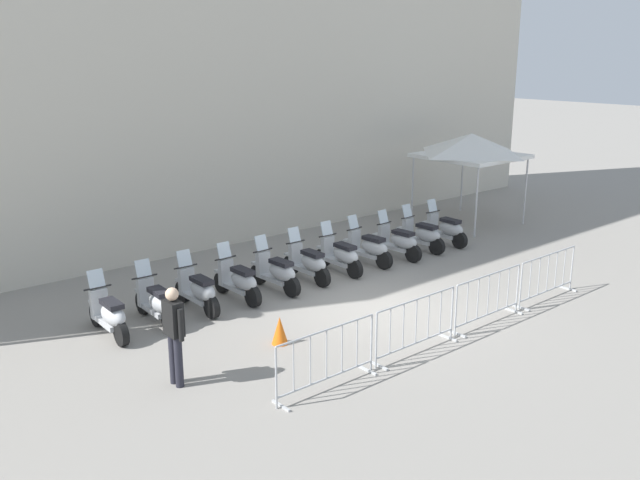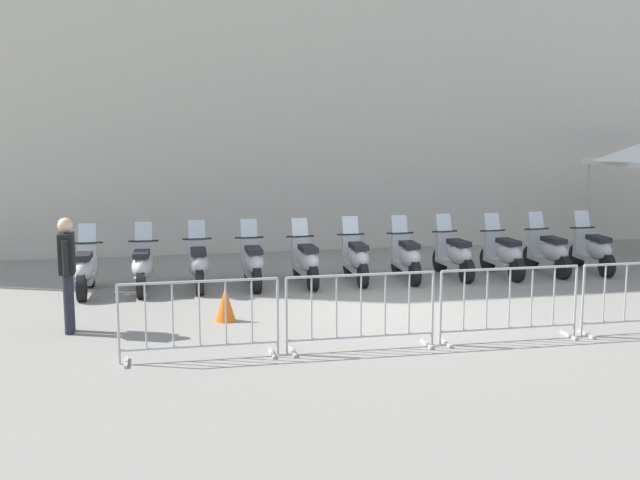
{
  "view_description": "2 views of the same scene",
  "coord_description": "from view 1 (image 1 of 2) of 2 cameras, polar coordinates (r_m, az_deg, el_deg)",
  "views": [
    {
      "loc": [
        -10.15,
        -9.92,
        5.46
      ],
      "look_at": [
        0.19,
        2.18,
        1.05
      ],
      "focal_mm": 38.72,
      "sensor_mm": 36.0,
      "label": 1
    },
    {
      "loc": [
        -3.8,
        -12.15,
        3.11
      ],
      "look_at": [
        -0.8,
        2.07,
        0.91
      ],
      "focal_mm": 43.73,
      "sensor_mm": 36.0,
      "label": 2
    }
  ],
  "objects": [
    {
      "name": "canopy_tent",
      "position": [
        22.53,
        12.39,
        7.61
      ],
      "size": [
        2.82,
        2.82,
        2.91
      ],
      "color": "silver",
      "rests_on": "ground"
    },
    {
      "name": "motorcycle_9",
      "position": [
        19.47,
        8.41,
        0.41
      ],
      "size": [
        0.56,
        1.72,
        1.24
      ],
      "color": "black",
      "rests_on": "ground"
    },
    {
      "name": "motorcycle_5",
      "position": [
        16.73,
        -0.98,
        -1.93
      ],
      "size": [
        0.56,
        1.72,
        1.24
      ],
      "color": "black",
      "rests_on": "ground"
    },
    {
      "name": "motorcycle_3",
      "position": [
        15.56,
        -6.73,
        -3.41
      ],
      "size": [
        0.56,
        1.72,
        1.24
      ],
      "color": "black",
      "rests_on": "ground"
    },
    {
      "name": "motorcycle_1",
      "position": [
        14.56,
        -13.37,
        -5.07
      ],
      "size": [
        0.56,
        1.72,
        1.24
      ],
      "color": "black",
      "rests_on": "ground"
    },
    {
      "name": "traffic_cone",
      "position": [
        13.32,
        -3.34,
        -7.47
      ],
      "size": [
        0.32,
        0.32,
        0.55
      ],
      "primitive_type": "cone",
      "color": "orange",
      "rests_on": "ground"
    },
    {
      "name": "barrier_segment_2",
      "position": [
        14.59,
        13.72,
        -4.76
      ],
      "size": [
        2.12,
        0.44,
        1.07
      ],
      "color": "#B2B5B7",
      "rests_on": "ground"
    },
    {
      "name": "motorcycle_7",
      "position": [
        18.05,
        4.04,
        -0.66
      ],
      "size": [
        0.56,
        1.73,
        1.24
      ],
      "color": "black",
      "rests_on": "ground"
    },
    {
      "name": "barrier_segment_3",
      "position": [
        16.35,
        18.28,
        -2.9
      ],
      "size": [
        2.12,
        0.44,
        1.07
      ],
      "color": "#B2B5B7",
      "rests_on": "ground"
    },
    {
      "name": "motorcycle_6",
      "position": [
        17.34,
        1.71,
        -1.31
      ],
      "size": [
        0.56,
        1.72,
        1.24
      ],
      "color": "black",
      "rests_on": "ground"
    },
    {
      "name": "motorcycle_2",
      "position": [
        15.07,
        -10.02,
        -4.17
      ],
      "size": [
        0.56,
        1.72,
        1.24
      ],
      "color": "black",
      "rests_on": "ground"
    },
    {
      "name": "motorcycle_10",
      "position": [
        20.22,
        10.34,
        0.88
      ],
      "size": [
        0.56,
        1.72,
        1.24
      ],
      "color": "black",
      "rests_on": "ground"
    },
    {
      "name": "motorcycle_4",
      "position": [
        16.07,
        -3.59,
        -2.7
      ],
      "size": [
        0.56,
        1.72,
        1.24
      ],
      "color": "black",
      "rests_on": "ground"
    },
    {
      "name": "officer_near_row_end",
      "position": [
        11.73,
        -11.97,
        -7.33
      ],
      "size": [
        0.23,
        0.55,
        1.73
      ],
      "color": "#23232D",
      "rests_on": "ground"
    },
    {
      "name": "motorcycle_8",
      "position": [
        18.7,
        6.47,
        -0.15
      ],
      "size": [
        0.56,
        1.72,
        1.24
      ],
      "color": "black",
      "rests_on": "ground"
    },
    {
      "name": "barrier_segment_0",
      "position": [
        11.54,
        0.54,
        -9.84
      ],
      "size": [
        2.12,
        0.44,
        1.07
      ],
      "color": "#B2B5B7",
      "rests_on": "ground"
    },
    {
      "name": "barrier_segment_1",
      "position": [
        12.97,
        7.94,
        -7.05
      ],
      "size": [
        2.12,
        0.44,
        1.07
      ],
      "color": "#B2B5B7",
      "rests_on": "ground"
    },
    {
      "name": "ground_plane",
      "position": [
        15.21,
        4.84,
        -5.62
      ],
      "size": [
        120.0,
        120.0,
        0.0
      ],
      "primitive_type": "plane",
      "color": "gray"
    },
    {
      "name": "motorcycle_0",
      "position": [
        14.15,
        -17.01,
        -5.95
      ],
      "size": [
        0.56,
        1.72,
        1.24
      ],
      "color": "black",
      "rests_on": "ground"
    }
  ]
}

